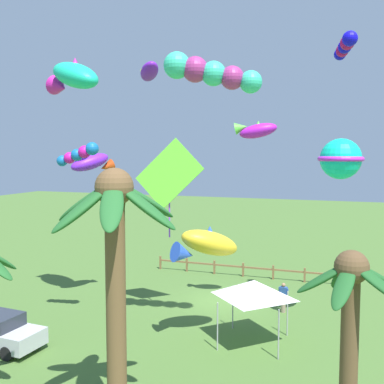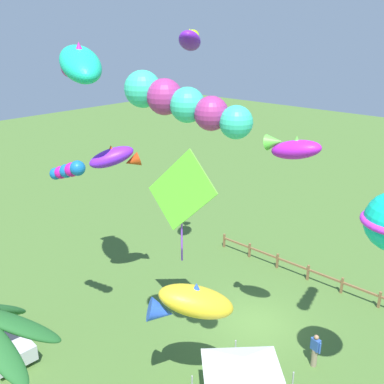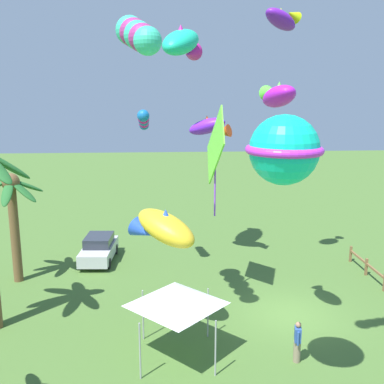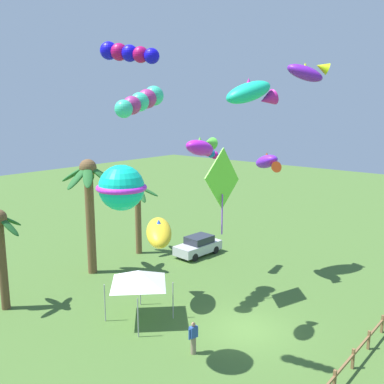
% 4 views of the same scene
% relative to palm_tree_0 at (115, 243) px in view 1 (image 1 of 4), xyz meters
% --- Properties ---
extents(ground_plane, '(120.00, 120.00, 0.00)m').
position_rel_palm_tree_0_xyz_m(ground_plane, '(0.21, -12.71, -5.74)').
color(ground_plane, '#476B2D').
extents(palm_tree_0, '(3.98, 3.88, 8.01)m').
position_rel_palm_tree_0_xyz_m(palm_tree_0, '(0.00, 0.00, 0.00)').
color(palm_tree_0, brown).
rests_on(palm_tree_0, ground).
extents(palm_tree_1, '(2.89, 2.80, 5.87)m').
position_rel_palm_tree_0_xyz_m(palm_tree_1, '(-6.70, -0.70, -1.63)').
color(palm_tree_1, brown).
rests_on(palm_tree_1, ground).
extents(rail_fence, '(12.48, 0.12, 0.95)m').
position_rel_palm_tree_0_xyz_m(rail_fence, '(0.30, -18.18, -5.16)').
color(rail_fence, brown).
rests_on(rail_fence, ground).
extents(spectator_0, '(0.54, 0.31, 1.59)m').
position_rel_palm_tree_0_xyz_m(spectator_0, '(-3.33, -11.99, -4.93)').
color(spectator_0, gray).
rests_on(spectator_0, ground).
extents(festival_tent, '(2.86, 2.86, 2.85)m').
position_rel_palm_tree_0_xyz_m(festival_tent, '(-2.66, -7.59, -3.28)').
color(festival_tent, '#9E9EA3').
rests_on(festival_tent, ground).
extents(kite_tube_0, '(2.17, 0.61, 1.12)m').
position_rel_palm_tree_0_xyz_m(kite_tube_0, '(5.32, -6.23, 2.65)').
color(kite_tube_0, '#1567B5').
extents(kite_diamond_1, '(3.66, 0.51, 5.10)m').
position_rel_palm_tree_0_xyz_m(kite_diamond_1, '(2.18, -9.55, 1.59)').
color(kite_diamond_1, '#73EF38').
extents(kite_fish_2, '(2.20, 2.69, 1.40)m').
position_rel_palm_tree_0_xyz_m(kite_fish_2, '(6.81, -9.76, 2.19)').
color(kite_fish_2, '#7622EA').
extents(kite_ball_3, '(2.67, 2.67, 1.90)m').
position_rel_palm_tree_0_xyz_m(kite_ball_3, '(-6.08, -10.42, 2.43)').
color(kite_ball_3, '#0FD6B3').
extents(kite_fish_4, '(3.15, 3.24, 1.84)m').
position_rel_palm_tree_0_xyz_m(kite_fish_4, '(-0.58, -7.12, -1.33)').
color(kite_fish_4, yellow).
extents(kite_fish_5, '(2.07, 2.41, 1.38)m').
position_rel_palm_tree_0_xyz_m(kite_fish_5, '(4.93, -13.11, 7.55)').
color(kite_fish_5, purple).
extents(kite_fish_6, '(2.33, 1.24, 1.07)m').
position_rel_palm_tree_0_xyz_m(kite_fish_6, '(-1.89, -11.26, 3.87)').
color(kite_fish_6, '#BF1CD2').
extents(kite_tube_7, '(3.97, 1.77, 1.75)m').
position_rel_palm_tree_0_xyz_m(kite_tube_7, '(-0.94, -6.31, 6.00)').
color(kite_tube_7, '#36D2A4').
extents(kite_tube_8, '(1.11, 2.49, 0.92)m').
position_rel_palm_tree_0_xyz_m(kite_tube_8, '(-6.13, -11.04, 7.70)').
color(kite_tube_8, '#110CEB').
extents(kite_fish_9, '(4.13, 2.94, 2.14)m').
position_rel_palm_tree_0_xyz_m(kite_fish_9, '(6.94, -8.30, 6.58)').
color(kite_fish_9, '#19CD9D').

